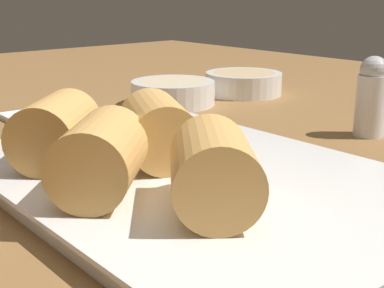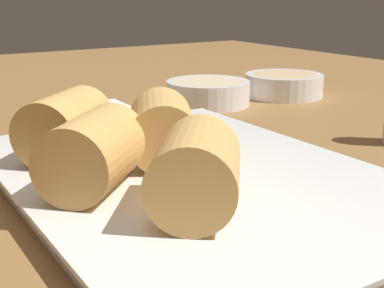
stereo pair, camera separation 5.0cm
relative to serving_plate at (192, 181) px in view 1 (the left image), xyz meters
The scene contains 10 objects.
table_surface 2.14cm from the serving_plate, 27.21° to the right, with size 180.00×140.00×2.00cm.
serving_plate is the anchor object (origin of this frame).
roll_front_left 4.66cm from the serving_plate, behind, with size 8.36×7.40×4.75cm.
roll_front_right 7.16cm from the serving_plate, 30.18° to the right, with size 8.41×8.02×4.75cm.
roll_back_left 10.21cm from the serving_plate, 143.58° to the right, with size 8.24×8.31×4.75cm.
roll_back_right 7.31cm from the serving_plate, 94.73° to the right, with size 8.26×8.29×4.75cm.
dipping_bowl_near 28.87cm from the serving_plate, 143.80° to the left, with size 9.98×9.98×2.85cm.
dipping_bowl_far 36.13cm from the serving_plate, 128.42° to the left, with size 9.98×9.98×2.85cm.
napkin 24.49cm from the serving_plate, behind, with size 11.37×9.74×0.60cm.
salt_shaker 22.33cm from the serving_plate, 90.34° to the left, with size 2.82×2.82×7.53cm.
Camera 1 is at (24.90, -21.81, 15.37)cm, focal length 50.00 mm.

